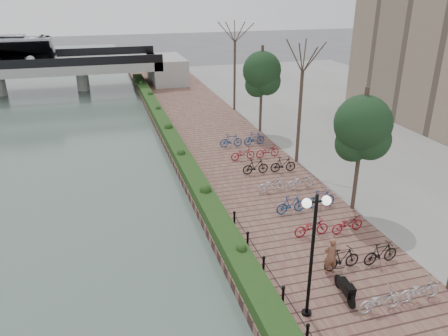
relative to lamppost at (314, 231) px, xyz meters
name	(u,v)px	position (x,y,z in m)	size (l,w,h in m)	color
promenade	(233,163)	(1.99, 15.25, -3.70)	(8.00, 75.00, 0.50)	brown
inland_pavement	(429,141)	(17.99, 15.25, -3.70)	(24.00, 75.00, 0.50)	gray
hedge	(177,148)	(-1.41, 17.75, -3.15)	(1.10, 56.00, 0.60)	#1C3C15
chain_fence	(294,314)	(-0.61, -0.25, -3.10)	(0.10, 14.10, 0.70)	black
lamppost	(314,231)	(0.00, 0.00, 0.00)	(1.02, 0.32, 4.78)	black
motorcycle	(345,287)	(1.78, 0.44, -3.00)	(0.45, 1.45, 0.91)	black
pedestrian	(331,256)	(1.99, 1.99, -2.63)	(0.60, 0.39, 1.64)	brown
bicycle_parking	(296,192)	(3.49, 8.49, -2.98)	(2.40, 19.89, 1.00)	silver
street_trees	(324,131)	(5.99, 10.43, -0.27)	(3.20, 37.12, 6.80)	#392B22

